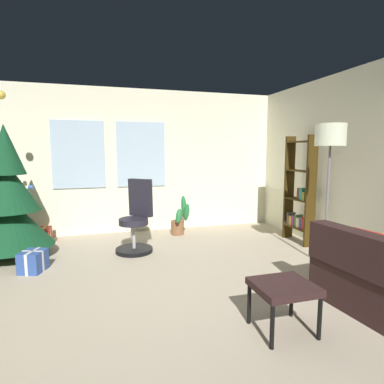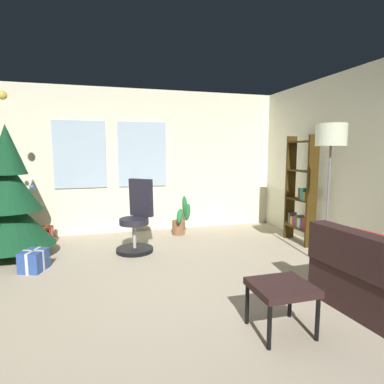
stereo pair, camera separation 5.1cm
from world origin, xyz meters
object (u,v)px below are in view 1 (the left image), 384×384
at_px(holiday_tree, 9,203).
at_px(gift_box_red, 44,236).
at_px(bookshelf, 300,196).
at_px(footstool, 284,290).
at_px(potted_plant, 180,220).
at_px(floor_lamp, 330,144).
at_px(gift_box_blue, 33,261).
at_px(office_chair, 136,223).

xyz_separation_m(holiday_tree, gift_box_red, (0.33, 0.63, -0.66)).
bearing_deg(bookshelf, gift_box_red, 164.54).
relative_size(footstool, gift_box_red, 1.43).
height_order(gift_box_red, potted_plant, potted_plant).
distance_m(holiday_tree, bookshelf, 4.48).
xyz_separation_m(floor_lamp, potted_plant, (-1.45, 2.12, -1.35)).
xyz_separation_m(gift_box_blue, office_chair, (1.37, 0.48, 0.30)).
xyz_separation_m(holiday_tree, floor_lamp, (4.10, -1.58, 0.82)).
height_order(footstool, gift_box_red, footstool).
bearing_deg(potted_plant, gift_box_red, 177.74).
xyz_separation_m(holiday_tree, gift_box_blue, (0.40, -0.70, -0.66)).
height_order(holiday_tree, office_chair, holiday_tree).
bearing_deg(bookshelf, gift_box_blue, -177.33).
bearing_deg(office_chair, potted_plant, 40.46).
relative_size(bookshelf, potted_plant, 2.50).
height_order(bookshelf, floor_lamp, floor_lamp).
bearing_deg(office_chair, footstool, -70.22).
distance_m(footstool, holiday_tree, 3.91).
bearing_deg(potted_plant, bookshelf, -30.25).
bearing_deg(office_chair, gift_box_red, 149.35).
height_order(holiday_tree, gift_box_red, holiday_tree).
height_order(gift_box_blue, floor_lamp, floor_lamp).
bearing_deg(potted_plant, floor_lamp, -55.64).
distance_m(gift_box_red, gift_box_blue, 1.33).
relative_size(holiday_tree, gift_box_red, 6.79).
relative_size(gift_box_blue, potted_plant, 0.54).
height_order(bookshelf, potted_plant, bookshelf).
bearing_deg(potted_plant, gift_box_blue, -151.30).
xyz_separation_m(footstool, office_chair, (-0.93, 2.58, 0.06)).
bearing_deg(bookshelf, office_chair, 173.86).
bearing_deg(floor_lamp, footstool, -139.08).
relative_size(holiday_tree, gift_box_blue, 6.08).
xyz_separation_m(footstool, bookshelf, (1.75, 2.29, 0.42)).
height_order(footstool, holiday_tree, holiday_tree).
height_order(gift_box_blue, potted_plant, potted_plant).
bearing_deg(gift_box_red, potted_plant, -2.26).
bearing_deg(footstool, gift_box_blue, 137.48).
bearing_deg(holiday_tree, gift_box_red, 62.17).
height_order(gift_box_red, gift_box_blue, gift_box_blue).
height_order(footstool, floor_lamp, floor_lamp).
bearing_deg(floor_lamp, gift_box_blue, 166.57).
relative_size(footstool, gift_box_blue, 1.28).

